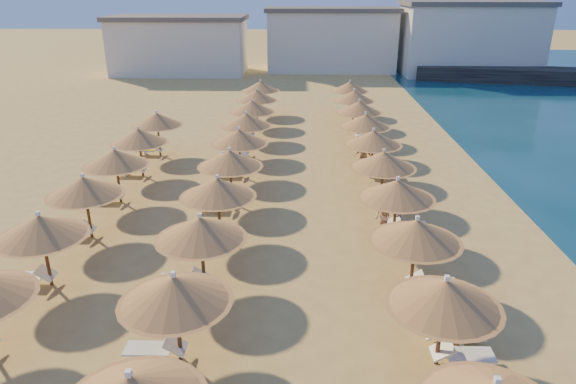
{
  "coord_description": "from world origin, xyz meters",
  "views": [
    {
      "loc": [
        -0.29,
        -16.81,
        9.71
      ],
      "look_at": [
        -0.86,
        4.0,
        1.3
      ],
      "focal_mm": 32.0,
      "sensor_mm": 36.0,
      "label": 1
    }
  ],
  "objects_px": {
    "jetty": "(562,76)",
    "beachgoer_b": "(383,216)",
    "beachgoer_c": "(363,157)",
    "beachgoer_a": "(397,207)",
    "parasol_row_east": "(383,161)",
    "parasol_row_west": "(230,159)"
  },
  "relations": [
    {
      "from": "parasol_row_east",
      "to": "beachgoer_c",
      "type": "xyz_separation_m",
      "value": [
        -0.36,
        4.63,
        -1.35
      ]
    },
    {
      "from": "parasol_row_east",
      "to": "beachgoer_a",
      "type": "bearing_deg",
      "value": -82.42
    },
    {
      "from": "jetty",
      "to": "beachgoer_c",
      "type": "distance_m",
      "value": 37.4
    },
    {
      "from": "beachgoer_b",
      "to": "jetty",
      "type": "bearing_deg",
      "value": 121.11
    },
    {
      "from": "parasol_row_east",
      "to": "beachgoer_b",
      "type": "distance_m",
      "value": 3.32
    },
    {
      "from": "parasol_row_east",
      "to": "jetty",
      "type": "bearing_deg",
      "value": 54.44
    },
    {
      "from": "beachgoer_c",
      "to": "beachgoer_b",
      "type": "bearing_deg",
      "value": -68.77
    },
    {
      "from": "parasol_row_east",
      "to": "beachgoer_c",
      "type": "distance_m",
      "value": 4.83
    },
    {
      "from": "parasol_row_east",
      "to": "parasol_row_west",
      "type": "bearing_deg",
      "value": 180.0
    },
    {
      "from": "jetty",
      "to": "beachgoer_b",
      "type": "bearing_deg",
      "value": -112.41
    },
    {
      "from": "beachgoer_a",
      "to": "beachgoer_b",
      "type": "bearing_deg",
      "value": -45.75
    },
    {
      "from": "jetty",
      "to": "beachgoer_c",
      "type": "bearing_deg",
      "value": -118.88
    },
    {
      "from": "beachgoer_c",
      "to": "beachgoer_b",
      "type": "relative_size",
      "value": 1.13
    },
    {
      "from": "parasol_row_east",
      "to": "parasol_row_west",
      "type": "xyz_separation_m",
      "value": [
        -7.09,
        0.0,
        0.0
      ]
    },
    {
      "from": "beachgoer_c",
      "to": "beachgoer_b",
      "type": "xyz_separation_m",
      "value": [
        0.0,
        -7.59,
        -0.1
      ]
    },
    {
      "from": "beachgoer_c",
      "to": "beachgoer_a",
      "type": "height_order",
      "value": "beachgoer_a"
    },
    {
      "from": "parasol_row_west",
      "to": "beachgoer_c",
      "type": "distance_m",
      "value": 8.28
    },
    {
      "from": "jetty",
      "to": "parasol_row_west",
      "type": "distance_m",
      "value": 45.35
    },
    {
      "from": "beachgoer_c",
      "to": "beachgoer_b",
      "type": "height_order",
      "value": "beachgoer_c"
    },
    {
      "from": "jetty",
      "to": "beachgoer_b",
      "type": "relative_size",
      "value": 19.71
    },
    {
      "from": "jetty",
      "to": "parasol_row_east",
      "type": "relative_size",
      "value": 0.75
    },
    {
      "from": "parasol_row_west",
      "to": "beachgoer_a",
      "type": "height_order",
      "value": "parasol_row_west"
    }
  ]
}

